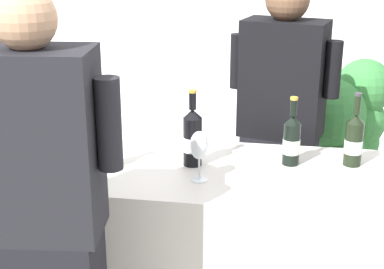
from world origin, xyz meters
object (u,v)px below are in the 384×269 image
wine_bottle_1 (35,120)px  wine_bottle_5 (39,141)px  wine_bottle_3 (193,137)px  person_guest (47,253)px  wine_bottle_2 (93,146)px  wine_bottle_4 (292,140)px  person_server (280,144)px  wine_glass (199,147)px  potted_shrub (347,130)px  wine_bottle_0 (354,140)px

wine_bottle_1 → wine_bottle_5: (0.12, -0.24, -0.01)m
wine_bottle_3 → person_guest: size_ratio=0.19×
wine_bottle_2 → wine_bottle_3: wine_bottle_3 is taller
wine_bottle_4 → wine_bottle_5: size_ratio=0.86×
wine_bottle_4 → person_guest: (-0.81, -0.77, -0.18)m
person_server → wine_bottle_5: bearing=-143.9°
wine_bottle_5 → wine_glass: (0.69, -0.01, 0.02)m
wine_bottle_2 → wine_bottle_4: 0.85m
wine_bottle_4 → potted_shrub: size_ratio=0.26×
person_server → person_guest: (-0.76, -1.27, 0.03)m
person_server → wine_glass: bearing=-113.1°
wine_bottle_1 → potted_shrub: 1.84m
wine_bottle_2 → wine_bottle_4: bearing=15.6°
person_guest → potted_shrub: 2.12m
wine_bottle_2 → wine_bottle_3: 0.42m
wine_bottle_1 → wine_glass: bearing=-17.3°
wine_bottle_0 → potted_shrub: bearing=85.3°
wine_bottle_1 → wine_bottle_2: (0.36, -0.24, -0.02)m
wine_bottle_4 → wine_bottle_5: wine_bottle_5 is taller
wine_bottle_1 → person_server: 1.25m
wine_bottle_3 → potted_shrub: (0.77, 1.08, -0.29)m
wine_bottle_3 → wine_glass: bearing=-71.7°
wine_bottle_0 → person_server: (-0.31, 0.47, -0.21)m
wine_bottle_3 → wine_bottle_5: size_ratio=0.96×
wine_bottle_5 → person_guest: (0.25, -0.54, -0.20)m
wine_bottle_2 → wine_glass: wine_bottle_2 is taller
wine_bottle_0 → wine_bottle_2: wine_bottle_2 is taller
person_guest → potted_shrub: person_guest is taller
wine_bottle_1 → wine_bottle_4: bearing=-0.6°
wine_bottle_3 → wine_bottle_5: 0.65m
wine_bottle_5 → wine_bottle_4: bearing=12.2°
wine_bottle_2 → person_guest: bearing=-89.2°
wine_bottle_5 → wine_glass: 0.69m
wine_glass → wine_bottle_0: bearing=23.4°
wine_bottle_4 → wine_bottle_2: bearing=-164.4°
wine_bottle_1 → wine_bottle_0: bearing=0.8°
wine_bottle_2 → potted_shrub: (1.16, 1.23, -0.28)m
wine_bottle_4 → person_guest: bearing=-136.5°
wine_bottle_1 → wine_bottle_2: wine_bottle_1 is taller
wine_glass → person_guest: bearing=-129.9°
wine_bottle_0 → wine_bottle_5: bearing=-168.8°
wine_bottle_0 → wine_bottle_5: size_ratio=0.92×
wine_bottle_5 → wine_bottle_1: bearing=117.0°
person_guest → potted_shrub: bearing=57.0°
wine_bottle_3 → wine_bottle_5: wine_bottle_5 is taller
wine_bottle_1 → wine_glass: wine_bottle_1 is taller
wine_bottle_0 → wine_bottle_5: (-1.32, -0.26, 0.01)m
wine_bottle_4 → potted_shrub: bearing=71.1°
wine_bottle_4 → wine_glass: size_ratio=1.44×
wine_bottle_2 → wine_bottle_5: (-0.24, -0.00, 0.01)m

